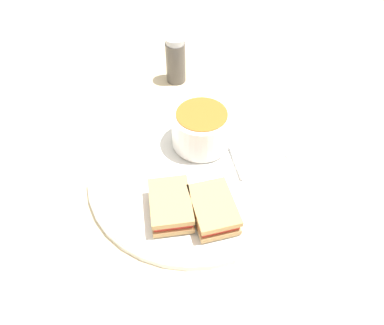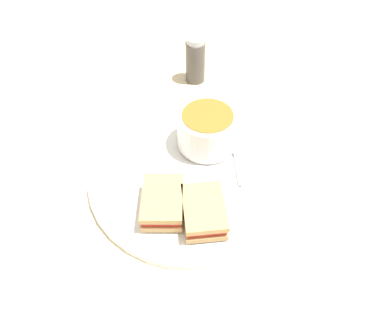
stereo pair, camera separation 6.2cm
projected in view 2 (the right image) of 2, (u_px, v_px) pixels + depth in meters
ground_plane at (192, 176)px, 0.64m from camera, size 2.40×2.40×0.00m
plate at (192, 173)px, 0.64m from camera, size 0.35×0.35×0.02m
soup_bowl at (207, 129)px, 0.65m from camera, size 0.10×0.10×0.07m
spoon at (234, 145)px, 0.66m from camera, size 0.11×0.05×0.01m
sandwich_half_near at (163, 202)px, 0.57m from camera, size 0.10×0.09×0.03m
sandwich_half_far at (204, 211)px, 0.56m from camera, size 0.10×0.08×0.03m
salt_shaker at (195, 60)px, 0.79m from camera, size 0.04×0.04×0.10m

